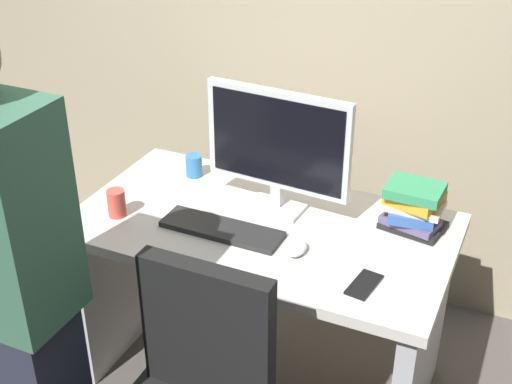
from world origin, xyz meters
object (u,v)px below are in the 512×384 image
mouse (297,248)px  cup_by_monitor (194,166)px  person_at_desk (5,307)px  book_stack (413,207)px  cell_phone (364,285)px  monitor (278,145)px  cup_near_keyboard (117,203)px  keyboard (222,229)px  desk (262,275)px

mouse → cup_by_monitor: bearing=149.4°
person_at_desk → cup_by_monitor: person_at_desk is taller
person_at_desk → book_stack: 1.34m
cup_by_monitor → book_stack: book_stack is taller
cell_phone → monitor: bearing=151.7°
mouse → cup_by_monitor: cup_by_monitor is taller
monitor → mouse: size_ratio=5.41×
cell_phone → cup_near_keyboard: bearing=-174.1°
mouse → cup_near_keyboard: 0.68m
monitor → book_stack: (0.48, 0.06, -0.17)m
keyboard → cup_by_monitor: bearing=131.9°
person_at_desk → monitor: person_at_desk is taller
keyboard → desk: bearing=47.5°
cup_near_keyboard → cell_phone: cup_near_keyboard is taller
monitor → cup_near_keyboard: monitor is taller
cup_by_monitor → cup_near_keyboard: bearing=-105.2°
cup_near_keyboard → cup_by_monitor: 0.40m
keyboard → cup_by_monitor: cup_by_monitor is taller
monitor → cup_near_keyboard: size_ratio=5.39×
cup_by_monitor → monitor: bearing=-14.6°
person_at_desk → monitor: size_ratio=3.03×
cell_phone → book_stack: bearing=90.2°
desk → cell_phone: (0.43, -0.20, 0.23)m
person_at_desk → keyboard: bearing=69.8°
cup_near_keyboard → cup_by_monitor: bearing=74.8°
monitor → cup_near_keyboard: 0.61m
desk → person_at_desk: 0.99m
mouse → cell_phone: 0.27m
mouse → monitor: bearing=126.3°
monitor → cell_phone: size_ratio=3.76×
desk → cup_near_keyboard: cup_near_keyboard is taller
person_at_desk → keyboard: size_ratio=3.81×
cup_near_keyboard → cell_phone: 0.93m
desk → book_stack: 0.61m
cup_near_keyboard → cell_phone: (0.93, -0.04, -0.05)m
keyboard → cup_near_keyboard: 0.40m
mouse → cup_near_keyboard: (-0.67, -0.04, 0.03)m
cup_by_monitor → book_stack: 0.88m
keyboard → mouse: mouse is taller
cup_by_monitor → book_stack: size_ratio=0.38×
keyboard → book_stack: size_ratio=1.88×
desk → mouse: mouse is taller
desk → keyboard: bearing=-133.0°
person_at_desk → cup_near_keyboard: size_ratio=16.33×
person_at_desk → mouse: (0.55, 0.73, -0.10)m
desk → book_stack: (0.49, 0.18, 0.32)m
person_at_desk → book_stack: (0.86, 1.02, -0.03)m
monitor → cup_by_monitor: size_ratio=6.16×
cell_phone → desk: bearing=163.1°
monitor → cup_near_keyboard: (-0.50, -0.28, -0.21)m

